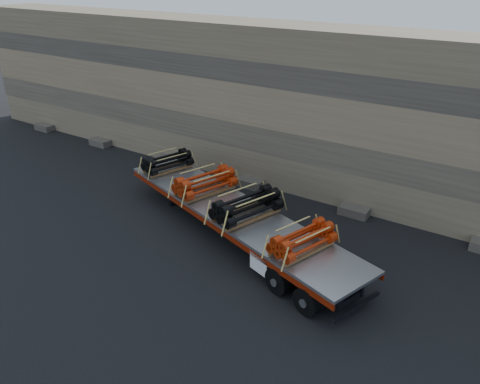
{
  "coord_description": "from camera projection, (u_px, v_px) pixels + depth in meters",
  "views": [
    {
      "loc": [
        7.29,
        -11.95,
        9.23
      ],
      "look_at": [
        -1.44,
        1.42,
        1.46
      ],
      "focal_mm": 35.0,
      "sensor_mm": 36.0,
      "label": 1
    }
  ],
  "objects": [
    {
      "name": "ground",
      "position": [
        252.0,
        253.0,
        16.62
      ],
      "size": [
        120.0,
        120.0,
        0.0
      ],
      "primitive_type": "plane",
      "color": "black",
      "rests_on": "ground"
    },
    {
      "name": "trailer",
      "position": [
        234.0,
        223.0,
        17.37
      ],
      "size": [
        11.69,
        5.77,
        1.16
      ],
      "primitive_type": null,
      "rotation": [
        0.0,
        0.0,
        -0.32
      ],
      "color": "#A9ABB1",
      "rests_on": "ground"
    },
    {
      "name": "bundle_front",
      "position": [
        168.0,
        162.0,
        20.26
      ],
      "size": [
        1.62,
        2.27,
        0.73
      ],
      "primitive_type": null,
      "rotation": [
        0.0,
        0.0,
        -0.32
      ],
      "color": "black",
      "rests_on": "trailer"
    },
    {
      "name": "bundle_midfront",
      "position": [
        205.0,
        183.0,
        18.23
      ],
      "size": [
        1.85,
        2.59,
        0.83
      ],
      "primitive_type": null,
      "rotation": [
        0.0,
        0.0,
        -0.32
      ],
      "color": "#AC2809",
      "rests_on": "trailer"
    },
    {
      "name": "bundle_rear",
      "position": [
        302.0,
        240.0,
        14.51
      ],
      "size": [
        1.67,
        2.34,
        0.75
      ],
      "primitive_type": null,
      "rotation": [
        0.0,
        0.0,
        -0.32
      ],
      "color": "#AC2809",
      "rests_on": "trailer"
    },
    {
      "name": "bundle_midrear",
      "position": [
        247.0,
        206.0,
        16.41
      ],
      "size": [
        1.93,
        2.71,
        0.87
      ],
      "primitive_type": null,
      "rotation": [
        0.0,
        0.0,
        -0.32
      ],
      "color": "black",
      "rests_on": "trailer"
    },
    {
      "name": "rock_wall",
      "position": [
        333.0,
        114.0,
        19.98
      ],
      "size": [
        44.0,
        3.0,
        7.0
      ],
      "primitive_type": "cube",
      "color": "#7A6B54",
      "rests_on": "ground"
    }
  ]
}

